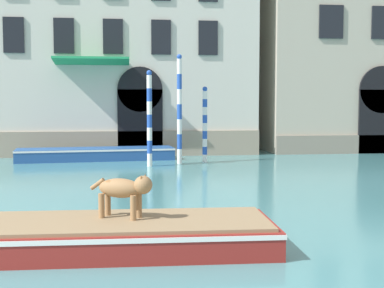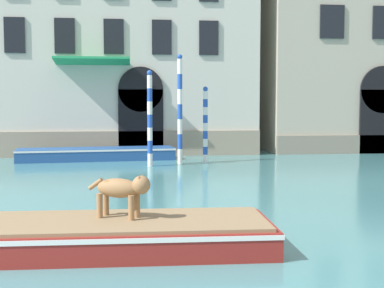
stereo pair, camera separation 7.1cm
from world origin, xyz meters
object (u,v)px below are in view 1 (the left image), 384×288
at_px(boat_foreground, 78,235).
at_px(boat_moored_near_palazzo, 96,154).
at_px(dog_on_deck, 124,189).
at_px(mooring_pole_3, 205,124).
at_px(mooring_pole_0, 149,118).
at_px(mooring_pole_2, 179,109).

bearing_deg(boat_foreground, boat_moored_near_palazzo, 93.76).
xyz_separation_m(dog_on_deck, mooring_pole_3, (3.40, 13.25, 0.59)).
xyz_separation_m(boat_foreground, mooring_pole_3, (4.20, 13.36, 1.36)).
bearing_deg(mooring_pole_3, boat_foreground, -107.46).
relative_size(mooring_pole_0, mooring_pole_2, 0.84).
distance_m(mooring_pole_0, mooring_pole_2, 1.52).
distance_m(boat_moored_near_palazzo, mooring_pole_0, 3.85).
xyz_separation_m(boat_foreground, boat_moored_near_palazzo, (-0.49, 14.83, 0.00)).
xyz_separation_m(dog_on_deck, boat_moored_near_palazzo, (-1.29, 14.72, -0.76)).
distance_m(mooring_pole_2, mooring_pole_3, 1.37).
relative_size(dog_on_deck, boat_moored_near_palazzo, 0.16).
bearing_deg(mooring_pole_2, boat_moored_near_palazzo, 152.19).
xyz_separation_m(boat_moored_near_palazzo, mooring_pole_3, (4.70, -1.47, 1.35)).
relative_size(boat_foreground, mooring_pole_3, 2.12).
bearing_deg(mooring_pole_3, boat_moored_near_palazzo, 162.64).
relative_size(dog_on_deck, mooring_pole_3, 0.34).
xyz_separation_m(boat_foreground, mooring_pole_0, (1.78, 12.21, 1.66)).
relative_size(mooring_pole_0, mooring_pole_3, 1.19).
bearing_deg(boat_moored_near_palazzo, dog_on_deck, -90.50).
distance_m(dog_on_deck, mooring_pole_3, 13.69).
distance_m(boat_foreground, dog_on_deck, 1.11).
distance_m(mooring_pole_0, mooring_pole_3, 2.70).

